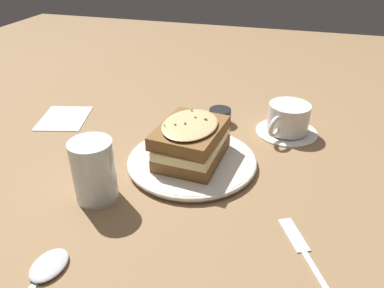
{
  "coord_description": "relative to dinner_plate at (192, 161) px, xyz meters",
  "views": [
    {
      "loc": [
        0.56,
        0.14,
        0.41
      ],
      "look_at": [
        -0.03,
        -0.03,
        0.05
      ],
      "focal_mm": 35.0,
      "sensor_mm": 36.0,
      "label": 1
    }
  ],
  "objects": [
    {
      "name": "condiment_pot",
      "position": [
        -0.19,
        0.01,
        0.01
      ],
      "size": [
        0.05,
        0.05,
        0.03
      ],
      "primitive_type": "cylinder",
      "color": "black",
      "rests_on": "ground_plane"
    },
    {
      "name": "napkin",
      "position": [
        -0.11,
        -0.35,
        -0.01
      ],
      "size": [
        0.16,
        0.14,
        0.0
      ],
      "primitive_type": "cube",
      "rotation": [
        0.0,
        0.0,
        0.26
      ],
      "color": "white",
      "rests_on": "ground_plane"
    },
    {
      "name": "sandwich",
      "position": [
        -0.0,
        -0.0,
        0.04
      ],
      "size": [
        0.16,
        0.13,
        0.08
      ],
      "rotation": [
        0.0,
        0.0,
        6.21
      ],
      "color": "brown",
      "rests_on": "dinner_plate"
    },
    {
      "name": "dinner_plate",
      "position": [
        0.0,
        0.0,
        0.0
      ],
      "size": [
        0.25,
        0.25,
        0.01
      ],
      "color": "silver",
      "rests_on": "ground_plane"
    },
    {
      "name": "ground_plane",
      "position": [
        0.03,
        0.03,
        -0.01
      ],
      "size": [
        2.4,
        2.4,
        0.0
      ],
      "primitive_type": "plane",
      "color": "olive"
    },
    {
      "name": "teacup_with_saucer",
      "position": [
        -0.18,
        0.17,
        0.02
      ],
      "size": [
        0.14,
        0.14,
        0.07
      ],
      "rotation": [
        0.0,
        0.0,
        5.85
      ],
      "color": "white",
      "rests_on": "ground_plane"
    },
    {
      "name": "water_glass",
      "position": [
        0.14,
        -0.13,
        0.05
      ],
      "size": [
        0.07,
        0.07,
        0.11
      ],
      "primitive_type": "cylinder",
      "color": "silver",
      "rests_on": "ground_plane"
    },
    {
      "name": "spoon",
      "position": [
        0.31,
        -0.12,
        -0.0
      ],
      "size": [
        0.18,
        0.05,
        0.01
      ],
      "rotation": [
        0.0,
        0.0,
        1.52
      ],
      "color": "silver",
      "rests_on": "ground_plane"
    },
    {
      "name": "fork",
      "position": [
        0.17,
        0.22,
        -0.01
      ],
      "size": [
        0.17,
        0.1,
        0.0
      ],
      "rotation": [
        0.0,
        0.0,
        2.05
      ],
      "color": "silver",
      "rests_on": "ground_plane"
    }
  ]
}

